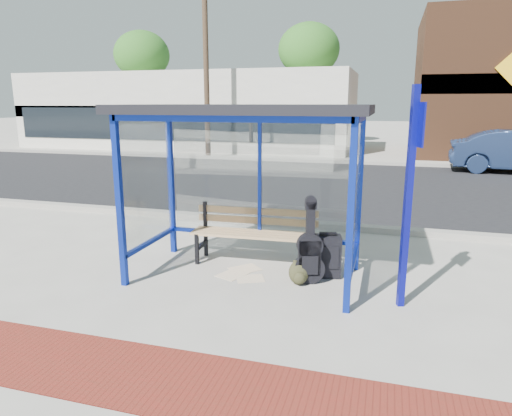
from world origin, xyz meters
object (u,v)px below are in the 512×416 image
(guitar_bag, at_px, (309,254))
(suitcase, at_px, (327,256))
(backpack, at_px, (299,273))
(bench, at_px, (255,231))

(guitar_bag, relative_size, suitcase, 1.74)
(guitar_bag, height_order, backpack, guitar_bag)
(bench, xyz_separation_m, suitcase, (1.16, -0.29, -0.21))
(bench, xyz_separation_m, backpack, (0.83, -0.68, -0.36))
(backpack, bearing_deg, suitcase, 29.91)
(bench, distance_m, suitcase, 1.21)
(bench, height_order, guitar_bag, guitar_bag)
(bench, distance_m, guitar_bag, 1.13)
(bench, relative_size, suitcase, 2.92)
(suitcase, xyz_separation_m, backpack, (-0.33, -0.39, -0.15))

